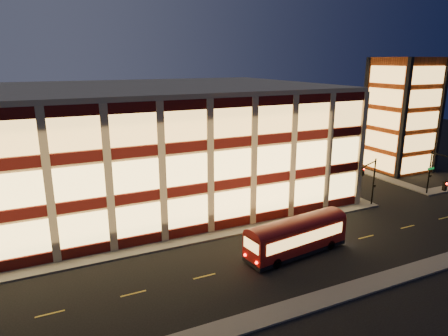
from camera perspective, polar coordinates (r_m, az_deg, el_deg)
ground at (r=40.38m, az=-3.48°, el=-10.67°), size 200.00×200.00×0.00m
sidewalk_office_south at (r=40.32m, az=-8.06°, el=-10.73°), size 54.00×2.00×0.15m
sidewalk_office_east at (r=64.88m, az=9.84°, el=-0.69°), size 2.00×30.00×0.15m
sidewalk_tower_west at (r=71.62m, az=17.08°, el=0.37°), size 2.00×30.00×0.15m
sidewalk_near at (r=30.30m, az=6.37°, el=-20.26°), size 100.00×2.00×0.15m
office_building at (r=52.80m, az=-13.49°, el=3.48°), size 50.45×30.45×14.50m
stair_tower at (r=70.77m, az=24.00°, el=6.92°), size 8.60×8.60×18.00m
traffic_signal_far at (r=51.04m, az=20.12°, el=-1.07°), size 3.79×1.87×6.00m
traffic_signal_right at (r=58.97m, az=28.49°, el=0.10°), size 1.20×4.37×6.00m
trolley_bus at (r=38.13m, az=10.33°, el=-9.28°), size 10.68×3.89×3.54m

